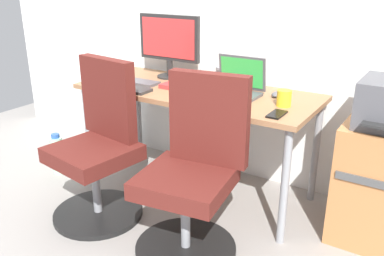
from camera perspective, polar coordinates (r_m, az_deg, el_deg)
ground_plane at (r=2.89m, az=0.54°, el=-8.25°), size 5.28×5.28×0.00m
desk at (r=2.64m, az=0.58°, el=3.97°), size 1.54×0.65×0.71m
office_chair_left at (r=2.50m, az=-12.72°, el=-2.76°), size 0.54×0.54×0.94m
office_chair_right at (r=2.12m, az=0.20°, el=-6.64°), size 0.54×0.54×0.94m
water_bottle_on_floor at (r=3.19m, az=-18.17°, el=-3.53°), size 0.09×0.09×0.31m
desktop_monitor at (r=2.90m, az=-3.20°, el=11.87°), size 0.48×0.18×0.43m
open_laptop at (r=2.51m, az=6.14°, el=5.89°), size 0.31×0.26×0.23m
keyboard_by_monitor at (r=2.65m, az=-9.14°, el=5.47°), size 0.34×0.12×0.02m
keyboard_by_laptop at (r=2.81m, az=-7.87°, el=6.43°), size 0.34×0.12×0.02m
mouse_by_monitor at (r=2.51m, az=11.70°, el=4.60°), size 0.06×0.10×0.03m
mouse_by_laptop at (r=2.30m, az=4.49°, el=3.57°), size 0.06×0.10×0.03m
coffee_mug at (r=2.33m, az=12.67°, el=4.07°), size 0.08×0.08×0.09m
pen_cup at (r=2.79m, az=4.03°, el=7.39°), size 0.07×0.07×0.10m
phone_near_laptop at (r=2.18m, az=11.70°, el=1.89°), size 0.07×0.14×0.01m
notebook at (r=2.65m, az=-1.89°, el=5.83°), size 0.21×0.15×0.03m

